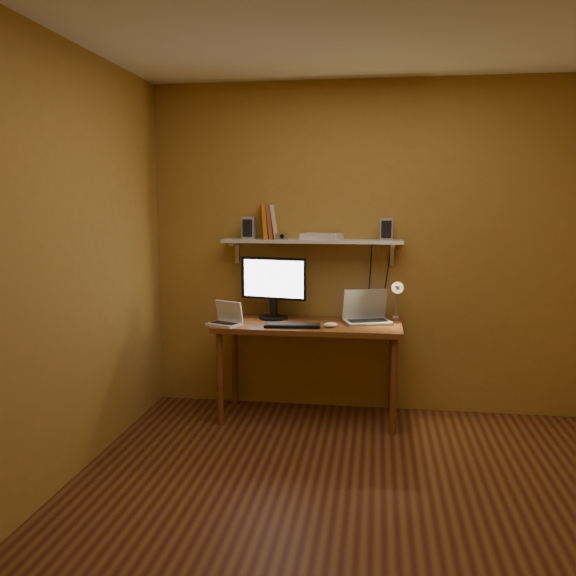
% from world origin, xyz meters
% --- Properties ---
extents(room, '(3.44, 3.24, 2.64)m').
position_xyz_m(room, '(0.00, 0.00, 1.30)').
color(room, brown).
rests_on(room, ground).
extents(desk, '(1.40, 0.60, 0.75)m').
position_xyz_m(desk, '(-0.40, 1.28, 0.66)').
color(desk, brown).
rests_on(desk, ground).
extents(wall_shelf, '(1.40, 0.25, 0.21)m').
position_xyz_m(wall_shelf, '(-0.40, 1.47, 1.36)').
color(wall_shelf, silver).
rests_on(wall_shelf, room).
extents(monitor, '(0.53, 0.27, 0.49)m').
position_xyz_m(monitor, '(-0.70, 1.42, 1.02)').
color(monitor, black).
rests_on(monitor, desk).
extents(laptop, '(0.40, 0.34, 0.25)m').
position_xyz_m(laptop, '(0.03, 1.37, 0.82)').
color(laptop, '#93969B').
rests_on(laptop, desk).
extents(netbook, '(0.28, 0.25, 0.18)m').
position_xyz_m(netbook, '(-1.00, 1.12, 0.80)').
color(netbook, white).
rests_on(netbook, desk).
extents(keyboard, '(0.42, 0.16, 0.02)m').
position_xyz_m(keyboard, '(-0.51, 1.12, 0.76)').
color(keyboard, black).
rests_on(keyboard, desk).
extents(mouse, '(0.12, 0.09, 0.04)m').
position_xyz_m(mouse, '(-0.23, 1.14, 0.77)').
color(mouse, white).
rests_on(mouse, desk).
extents(desk_lamp, '(0.09, 0.23, 0.38)m').
position_xyz_m(desk_lamp, '(0.26, 1.41, 0.96)').
color(desk_lamp, silver).
rests_on(desk_lamp, desk).
extents(speaker_left, '(0.10, 0.10, 0.17)m').
position_xyz_m(speaker_left, '(-0.90, 1.47, 1.46)').
color(speaker_left, '#93969B').
rests_on(speaker_left, wall_shelf).
extents(speaker_right, '(0.09, 0.09, 0.17)m').
position_xyz_m(speaker_right, '(0.17, 1.47, 1.46)').
color(speaker_right, '#93969B').
rests_on(speaker_right, wall_shelf).
extents(books, '(0.18, 0.19, 0.27)m').
position_xyz_m(books, '(-0.75, 1.49, 1.51)').
color(books, '#C56F15').
rests_on(books, wall_shelf).
extents(shelf_camera, '(0.10, 0.05, 0.06)m').
position_xyz_m(shelf_camera, '(-0.63, 1.40, 1.40)').
color(shelf_camera, silver).
rests_on(shelf_camera, wall_shelf).
extents(router, '(0.33, 0.26, 0.05)m').
position_xyz_m(router, '(-0.32, 1.46, 1.40)').
color(router, white).
rests_on(router, wall_shelf).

